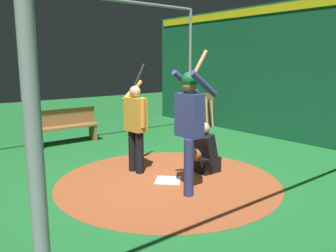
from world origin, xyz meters
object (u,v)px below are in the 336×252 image
(home_plate, at_px, (168,180))
(bat_rack, at_px, (210,111))
(batter, at_px, (190,120))
(catcher, at_px, (204,153))
(visitor, at_px, (136,123))
(bench, at_px, (66,126))

(home_plate, distance_m, bat_rack, 5.17)
(batter, distance_m, catcher, 1.27)
(home_plate, bearing_deg, bat_rack, -143.15)
(batter, xyz_separation_m, visitor, (0.10, -1.33, -0.22))
(catcher, relative_size, visitor, 0.47)
(catcher, bearing_deg, batter, 31.92)
(home_plate, xyz_separation_m, batter, (0.03, 0.56, 1.12))
(batter, height_order, bench, batter)
(visitor, distance_m, bench, 2.98)
(bench, bearing_deg, bat_rack, 172.05)
(bench, bearing_deg, visitor, 92.28)
(batter, height_order, bat_rack, batter)
(catcher, height_order, visitor, visitor)
(batter, bearing_deg, bat_rack, -138.68)
(bat_rack, bearing_deg, batter, 41.32)
(catcher, height_order, bench, catcher)
(batter, height_order, visitor, batter)
(visitor, distance_m, bat_rack, 4.86)
(bat_rack, bearing_deg, catcher, 43.41)
(batter, distance_m, bench, 4.32)
(catcher, distance_m, visitor, 1.36)
(visitor, bearing_deg, batter, 88.79)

